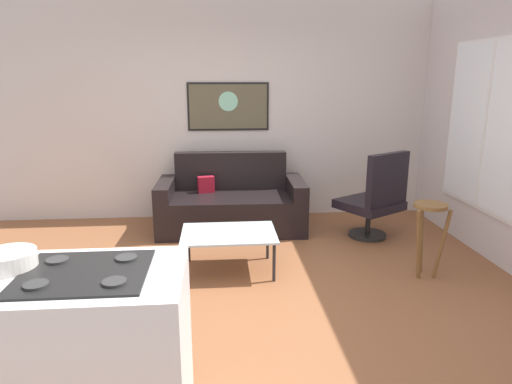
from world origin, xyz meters
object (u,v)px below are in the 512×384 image
Objects in this scene: bar_stool at (429,222)px; mixing_bowl at (9,261)px; couch at (231,205)px; coffee_table at (229,235)px; armchair at (376,199)px; wall_painting at (228,107)px.

mixing_bowl reaches higher than bar_stool.
couch is at bearing 70.06° from mixing_bowl.
armchair is at bearing 24.13° from coffee_table.
bar_stool is (1.78, -1.55, 0.23)m from couch.
coffee_table is 1.87m from bar_stool.
mixing_bowl is at bearing -107.18° from wall_painting.
armchair is at bearing 97.56° from bar_stool.
wall_painting reaches higher than coffee_table.
bar_stool is at bearing -82.44° from armchair.
armchair reaches higher than bar_stool.
armchair is at bearing 44.00° from mixing_bowl.
bar_stool is (0.14, -1.04, 0.05)m from armchair.
mixing_bowl is (-2.95, -1.68, 0.43)m from bar_stool.
wall_painting is (-1.79, 2.10, 0.93)m from bar_stool.
bar_stool is 2.77× the size of mixing_bowl.
wall_painting is at bearing 88.21° from coffee_table.
coffee_table is 0.86× the size of wall_painting.
armchair is 1.45× the size of bar_stool.
couch is 2.38m from bar_stool.
coffee_table is at bearing -91.79° from wall_painting.
bar_stool is at bearing -49.55° from wall_painting.
couch reaches higher than bar_stool.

